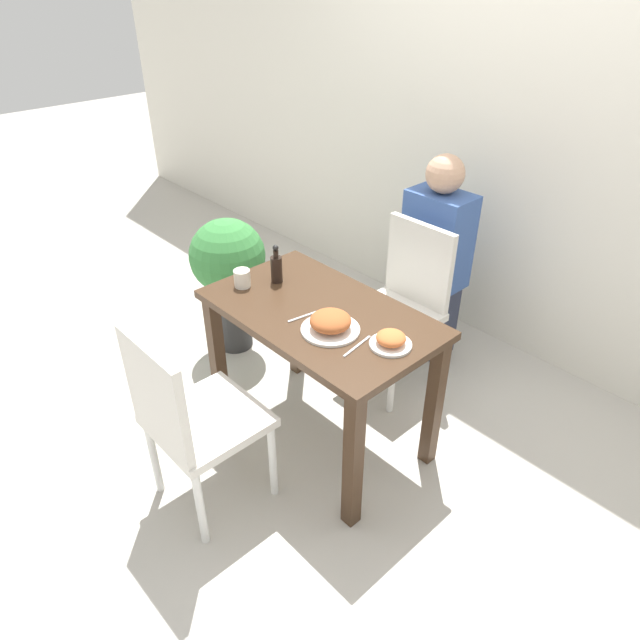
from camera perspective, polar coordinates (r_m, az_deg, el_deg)
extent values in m
plane|color=#B7B2A8|center=(2.89, 0.00, -11.23)|extent=(16.00, 16.00, 0.00)
cube|color=silver|center=(3.26, 19.25, 18.65)|extent=(8.00, 0.05, 2.60)
cube|color=#3D2819|center=(2.45, 0.00, 0.63)|extent=(1.03, 0.61, 0.04)
cube|color=#3D2819|center=(2.84, -10.22, -3.74)|extent=(0.06, 0.06, 0.68)
cube|color=#3D2819|center=(2.29, 3.33, -14.03)|extent=(0.06, 0.06, 0.68)
cube|color=#3D2819|center=(3.08, -2.40, 0.08)|extent=(0.06, 0.06, 0.68)
cube|color=#3D2819|center=(2.58, 11.33, -8.14)|extent=(0.06, 0.06, 0.68)
cube|color=silver|center=(2.38, -11.18, -9.79)|extent=(0.42, 0.42, 0.04)
cube|color=silver|center=(2.16, -16.11, -7.30)|extent=(0.40, 0.04, 0.44)
cylinder|color=white|center=(2.50, -4.75, -13.80)|extent=(0.03, 0.03, 0.40)
cylinder|color=white|center=(2.71, -9.60, -9.59)|extent=(0.03, 0.03, 0.40)
cylinder|color=white|center=(2.37, -11.87, -17.88)|extent=(0.03, 0.03, 0.40)
cylinder|color=white|center=(2.60, -16.27, -13.01)|extent=(0.03, 0.03, 0.40)
cube|color=silver|center=(2.98, 7.17, 0.38)|extent=(0.42, 0.42, 0.04)
cube|color=silver|center=(3.00, 9.90, 5.60)|extent=(0.40, 0.04, 0.44)
cylinder|color=white|center=(3.09, 2.18, -2.96)|extent=(0.03, 0.03, 0.40)
cylinder|color=white|center=(2.90, 7.21, -6.00)|extent=(0.03, 0.03, 0.40)
cylinder|color=white|center=(3.31, 6.61, -0.46)|extent=(0.03, 0.03, 0.40)
cylinder|color=white|center=(3.14, 11.53, -3.10)|extent=(0.03, 0.03, 0.40)
cylinder|color=white|center=(2.31, 1.04, -0.97)|extent=(0.24, 0.24, 0.01)
ellipsoid|color=#A35128|center=(2.28, 1.05, -0.09)|extent=(0.17, 0.17, 0.07)
cylinder|color=white|center=(2.24, 7.06, -2.45)|extent=(0.17, 0.17, 0.01)
ellipsoid|color=#CC6633|center=(2.22, 7.11, -1.80)|extent=(0.12, 0.12, 0.05)
cylinder|color=silver|center=(2.63, -7.79, 4.16)|extent=(0.08, 0.08, 0.08)
cylinder|color=black|center=(2.64, -4.37, 5.07)|extent=(0.05, 0.05, 0.12)
cylinder|color=black|center=(2.60, -4.44, 6.61)|extent=(0.02, 0.02, 0.03)
sphere|color=black|center=(2.59, -4.47, 7.21)|extent=(0.03, 0.03, 0.03)
cube|color=silver|center=(2.40, -1.44, 0.44)|extent=(0.04, 0.17, 0.00)
cube|color=silver|center=(2.22, 3.73, -2.63)|extent=(0.03, 0.17, 0.00)
cylinder|color=#333333|center=(3.44, -8.56, -0.65)|extent=(0.20, 0.20, 0.26)
cylinder|color=brown|center=(3.34, -8.83, 2.10)|extent=(0.04, 0.04, 0.13)
sphere|color=#387F3D|center=(3.21, -9.24, 6.31)|extent=(0.42, 0.42, 0.42)
cube|color=#2D3347|center=(3.39, 10.75, 0.49)|extent=(0.28, 0.20, 0.45)
cube|color=#385699|center=(3.16, 11.65, 7.92)|extent=(0.34, 0.22, 0.52)
sphere|color=tan|center=(3.03, 12.42, 14.09)|extent=(0.20, 0.20, 0.20)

